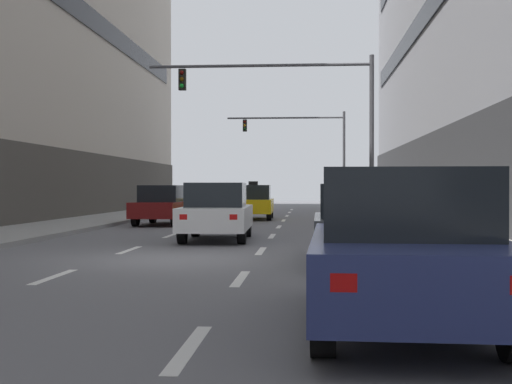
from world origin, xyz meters
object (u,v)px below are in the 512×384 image
car_driving_2 (163,205)px  traffic_signal_0 (304,106)px  car_parked_1 (358,224)px  traffic_signal_1 (309,141)px  car_driving_3 (216,198)px  car_driving_1 (217,212)px  taxi_driving_0 (253,202)px  car_parked_0 (402,250)px

car_driving_2 → traffic_signal_0: (5.67, -0.20, 3.95)m
car_parked_1 → traffic_signal_1: traffic_signal_1 is taller
car_driving_3 → car_driving_1: bearing=-82.3°
taxi_driving_0 → car_driving_2: taxi_driving_0 is taller
car_driving_3 → traffic_signal_0: size_ratio=0.50×
taxi_driving_0 → car_driving_1: taxi_driving_0 is taller
car_parked_0 → traffic_signal_1: 41.42m
car_parked_0 → car_parked_1: car_parked_0 is taller
taxi_driving_0 → traffic_signal_0: (2.40, -5.13, 3.94)m
taxi_driving_0 → car_driving_3: size_ratio=0.98×
car_parked_1 → traffic_signal_0: bearing=95.2°
car_driving_2 → traffic_signal_1: bearing=74.4°
car_driving_2 → traffic_signal_0: bearing=-2.0°
traffic_signal_0 → car_parked_0: bearing=-86.5°
car_driving_1 → car_driving_2: car_driving_1 is taller
car_driving_3 → traffic_signal_0: (5.70, -16.57, 3.93)m
taxi_driving_0 → traffic_signal_0: size_ratio=0.49×
car_driving_3 → car_parked_1: bearing=-76.9°
traffic_signal_0 → traffic_signal_1: 21.36m
car_driving_1 → car_parked_0: (3.64, -12.16, 0.04)m
car_driving_1 → traffic_signal_0: bearing=72.5°
car_driving_3 → traffic_signal_1: 8.59m
car_driving_2 → car_parked_0: car_parked_0 is taller
car_driving_1 → car_parked_0: 12.69m
taxi_driving_0 → car_parked_1: 18.70m
car_parked_1 → car_driving_3: bearing=103.1°
car_driving_2 → car_driving_3: car_driving_3 is taller
traffic_signal_1 → car_parked_1: bearing=-88.4°
taxi_driving_0 → car_parked_0: size_ratio=0.93×
car_driving_3 → car_driving_2: bearing=-89.9°
car_driving_1 → traffic_signal_0: traffic_signal_0 is taller
car_driving_1 → car_driving_3: size_ratio=1.01×
car_parked_0 → car_driving_2: bearing=108.9°
taxi_driving_0 → traffic_signal_1: size_ratio=0.52×
car_driving_3 → traffic_signal_0: traffic_signal_0 is taller
car_driving_3 → traffic_signal_1: size_ratio=0.54×
car_driving_1 → car_parked_1: size_ratio=1.04×
car_parked_0 → traffic_signal_1: size_ratio=0.56×
car_driving_3 → traffic_signal_1: traffic_signal_1 is taller
taxi_driving_0 → car_parked_1: size_ratio=1.01×
car_driving_3 → car_parked_0: 37.08m
car_driving_1 → car_driving_2: bearing=112.3°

